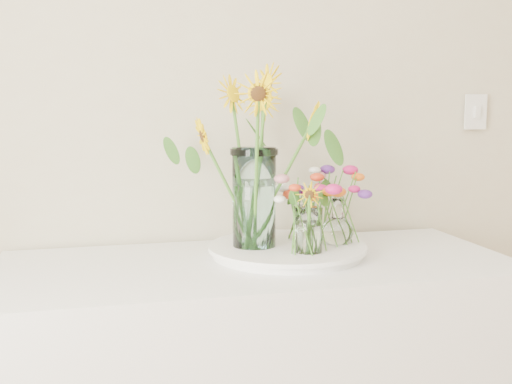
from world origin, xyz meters
TOP-DOWN VIEW (x-y plane):
  - tray at (-0.26, 1.97)m, footprint 0.42×0.42m
  - mason_jar at (-0.35, 1.99)m, footprint 0.16×0.16m
  - sunflower_bouquet at (-0.35, 1.99)m, footprint 0.76×0.76m
  - small_vase_a at (-0.23, 1.88)m, footprint 0.10×0.10m
  - wildflower_posy_a at (-0.23, 1.88)m, footprint 0.21×0.21m
  - small_vase_b at (-0.11, 1.97)m, footprint 0.11×0.11m
  - wildflower_posy_b at (-0.11, 1.97)m, footprint 0.23×0.23m
  - small_vase_c at (-0.19, 2.04)m, footprint 0.06×0.06m
  - wildflower_posy_c at (-0.19, 2.04)m, footprint 0.21×0.21m

SIDE VIEW (x-z plane):
  - tray at x=-0.26m, z-range 0.90..0.92m
  - small_vase_c at x=-0.19m, z-range 0.93..1.03m
  - small_vase_a at x=-0.23m, z-range 0.93..1.05m
  - small_vase_b at x=-0.11m, z-range 0.93..1.06m
  - wildflower_posy_c at x=-0.19m, z-range 0.93..1.12m
  - wildflower_posy_a at x=-0.23m, z-range 0.93..1.14m
  - wildflower_posy_b at x=-0.11m, z-range 0.93..1.15m
  - mason_jar at x=-0.35m, z-range 0.93..1.21m
  - sunflower_bouquet at x=-0.35m, z-range 0.93..1.44m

